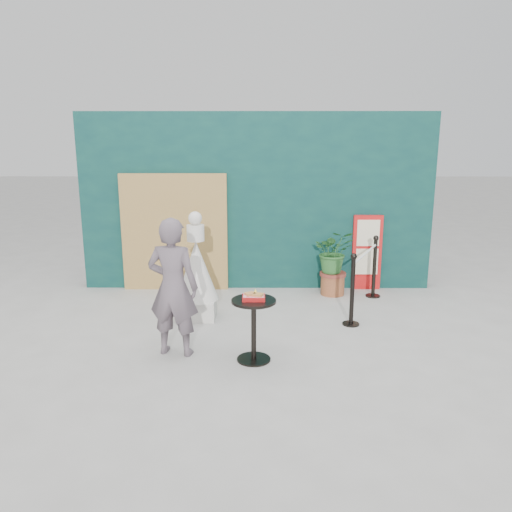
# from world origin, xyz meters

# --- Properties ---
(ground) EXTENTS (60.00, 60.00, 0.00)m
(ground) POSITION_xyz_m (0.00, 0.00, 0.00)
(ground) COLOR #ADAAA5
(ground) RESTS_ON ground
(back_wall) EXTENTS (6.00, 0.30, 3.00)m
(back_wall) POSITION_xyz_m (0.00, 3.15, 1.50)
(back_wall) COLOR #0A2F30
(back_wall) RESTS_ON ground
(bamboo_fence) EXTENTS (1.80, 0.08, 2.00)m
(bamboo_fence) POSITION_xyz_m (-1.40, 2.94, 1.00)
(bamboo_fence) COLOR tan
(bamboo_fence) RESTS_ON ground
(woman) EXTENTS (0.68, 0.51, 1.68)m
(woman) POSITION_xyz_m (-0.98, 0.25, 0.84)
(woman) COLOR #60525A
(woman) RESTS_ON ground
(menu_board) EXTENTS (0.50, 0.07, 1.30)m
(menu_board) POSITION_xyz_m (1.90, 2.95, 0.65)
(menu_board) COLOR red
(menu_board) RESTS_ON ground
(statue) EXTENTS (0.61, 0.61, 1.57)m
(statue) POSITION_xyz_m (-0.86, 1.51, 0.64)
(statue) COLOR silver
(statue) RESTS_ON ground
(cafe_table) EXTENTS (0.52, 0.52, 0.75)m
(cafe_table) POSITION_xyz_m (-0.02, 0.06, 0.50)
(cafe_table) COLOR black
(cafe_table) RESTS_ON ground
(food_basket) EXTENTS (0.26, 0.19, 0.11)m
(food_basket) POSITION_xyz_m (-0.02, 0.06, 0.79)
(food_basket) COLOR #B01213
(food_basket) RESTS_ON cafe_table
(planter) EXTENTS (0.65, 0.56, 1.10)m
(planter) POSITION_xyz_m (1.28, 2.64, 0.64)
(planter) COLOR #995032
(planter) RESTS_ON ground
(stanchion_barrier) EXTENTS (0.84, 1.54, 1.03)m
(stanchion_barrier) POSITION_xyz_m (1.64, 1.87, 0.49)
(stanchion_barrier) COLOR black
(stanchion_barrier) RESTS_ON ground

